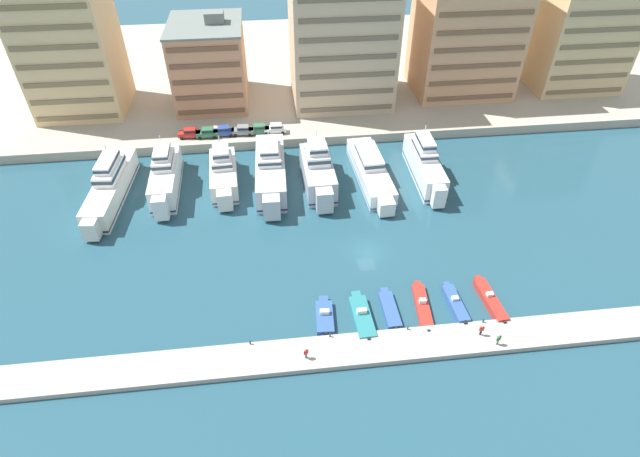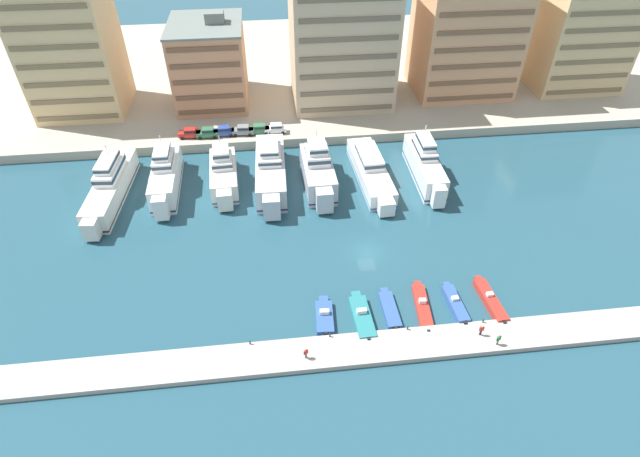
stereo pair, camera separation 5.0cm
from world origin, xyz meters
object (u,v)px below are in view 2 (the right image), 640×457
yacht_ivory_far_left (110,185)px  motorboat_blue_far_left (324,316)px  yacht_white_left (166,176)px  yacht_white_mid_right (425,164)px  car_grey_center_left (243,130)px  car_green_center (259,129)px  motorboat_teal_left (362,316)px  motorboat_red_center_left (422,307)px  car_red_far_left (190,133)px  yacht_white_center_right (371,170)px  pedestrian_near_edge (306,353)px  car_green_left (207,132)px  motorboat_red_center_right (490,300)px  motorboat_blue_center (455,304)px  motorboat_blue_mid_left (389,309)px  car_white_center_right (276,128)px  pedestrian_far_side (499,339)px  yacht_silver_center_left (271,170)px  yacht_silver_center (318,171)px  car_blue_mid_left (224,131)px  yacht_ivory_mid_left (224,173)px  pedestrian_mid_deck (482,329)px

yacht_ivory_far_left → motorboat_blue_far_left: bearing=-43.0°
yacht_white_left → yacht_white_mid_right: size_ratio=0.97×
car_grey_center_left → car_green_center: same height
motorboat_teal_left → motorboat_red_center_left: bearing=5.6°
car_red_far_left → yacht_white_center_right: bearing=-25.4°
motorboat_blue_far_left → pedestrian_near_edge: (-2.87, -6.11, 1.27)m
yacht_ivory_far_left → yacht_white_left: bearing=9.7°
yacht_white_mid_right → car_green_left: 40.26m
yacht_ivory_far_left → motorboat_red_center_right: yacht_ivory_far_left is taller
motorboat_blue_center → car_green_left: (-33.30, 44.33, 2.18)m
yacht_ivory_far_left → pedestrian_near_edge: size_ratio=13.94×
yacht_ivory_far_left → motorboat_blue_mid_left: bearing=-36.2°
motorboat_red_center_left → car_white_center_right: size_ratio=2.06×
pedestrian_far_side → car_grey_center_left: bearing=120.0°
yacht_silver_center_left → car_green_center: (-1.66, 14.15, 0.15)m
yacht_ivory_far_left → yacht_white_mid_right: yacht_white_mid_right is taller
yacht_white_center_right → car_red_far_left: 34.74m
motorboat_blue_center → car_green_left: 55.48m
yacht_white_left → yacht_white_mid_right: yacht_white_left is taller
car_red_far_left → pedestrian_far_side: size_ratio=2.51×
pedestrian_near_edge → motorboat_red_center_left: bearing=22.0°
yacht_silver_center → car_grey_center_left: yacht_silver_center is taller
car_blue_mid_left → yacht_white_center_right: bearing=-30.6°
motorboat_blue_mid_left → car_red_far_left: (-28.14, 44.35, 2.38)m
motorboat_blue_mid_left → motorboat_red_center_right: (13.08, -0.16, 0.19)m
yacht_silver_center → motorboat_red_center_left: (10.09, -28.74, -2.41)m
yacht_ivory_far_left → car_white_center_right: bearing=29.3°
yacht_white_left → yacht_silver_center: (25.05, -1.77, 0.11)m
car_green_left → car_green_center: (9.56, 0.30, 0.00)m
motorboat_blue_mid_left → car_red_far_left: 52.58m
motorboat_red_center_left → car_red_far_left: bearing=126.1°
car_green_left → pedestrian_far_side: car_green_left is taller
yacht_ivory_mid_left → pedestrian_mid_deck: bearing=-49.0°
yacht_white_left → yacht_white_mid_right: 43.35m
motorboat_red_center_left → car_red_far_left: size_ratio=2.04×
motorboat_blue_mid_left → pedestrian_far_side: bearing=-32.0°
yacht_ivory_far_left → car_green_left: size_ratio=5.35×
car_white_center_right → yacht_silver_center: bearing=-68.0°
yacht_white_mid_right → motorboat_blue_center: yacht_white_mid_right is taller
motorboat_blue_center → motorboat_red_center_right: 4.67m
yacht_white_center_right → motorboat_red_center_left: bearing=-88.1°
yacht_silver_center_left → yacht_white_mid_right: size_ratio=1.14×
motorboat_red_center_left → motorboat_blue_center: 4.19m
motorboat_red_center_left → yacht_silver_center_left: bearing=120.6°
yacht_ivory_mid_left → pedestrian_far_side: 49.78m
pedestrian_near_edge → pedestrian_far_side: (22.38, -0.68, 0.05)m
yacht_silver_center_left → motorboat_blue_center: 37.69m
yacht_silver_center → motorboat_blue_center: size_ratio=2.32×
car_green_left → car_white_center_right: same height
car_green_left → pedestrian_mid_deck: 60.43m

